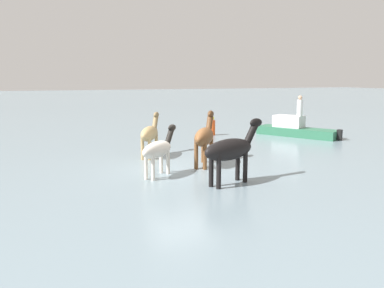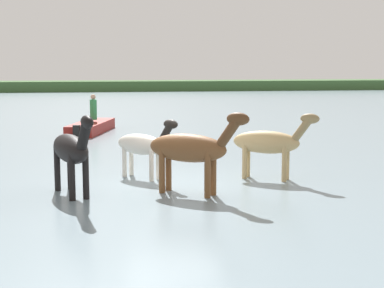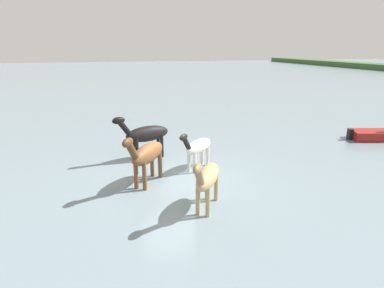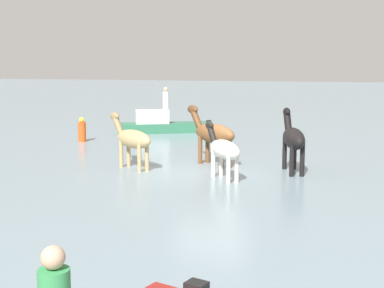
{
  "view_description": "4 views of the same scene",
  "coord_description": "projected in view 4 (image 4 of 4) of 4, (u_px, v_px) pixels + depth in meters",
  "views": [
    {
      "loc": [
        -13.68,
        5.13,
        3.38
      ],
      "look_at": [
        -0.92,
        -0.04,
        1.09
      ],
      "focal_mm": 37.36,
      "sensor_mm": 36.0,
      "label": 1
    },
    {
      "loc": [
        -1.91,
        -14.65,
        3.14
      ],
      "look_at": [
        0.5,
        0.08,
        1.08
      ],
      "focal_mm": 53.88,
      "sensor_mm": 36.0,
      "label": 2
    },
    {
      "loc": [
        11.55,
        -2.45,
        4.83
      ],
      "look_at": [
        -0.94,
        0.96,
        1.01
      ],
      "focal_mm": 31.02,
      "sensor_mm": 36.0,
      "label": 3
    },
    {
      "loc": [
        -5.01,
        16.91,
        3.5
      ],
      "look_at": [
        0.53,
        0.51,
        0.96
      ],
      "focal_mm": 50.34,
      "sensor_mm": 36.0,
      "label": 4
    }
  ],
  "objects": [
    {
      "name": "boat_skiff_near",
      "position": [
        161.0,
        126.0,
        28.31
      ],
      "size": [
        4.79,
        3.4,
        1.34
      ],
      "rotation": [
        0.0,
        0.0,
        0.49
      ],
      "color": "#2D6B4C",
      "rests_on": "ground_plane"
    },
    {
      "name": "ground_plane",
      "position": [
        212.0,
        171.0,
        17.95
      ],
      "size": [
        203.93,
        203.93,
        0.0
      ],
      "primitive_type": "plane",
      "color": "gray"
    },
    {
      "name": "horse_lead",
      "position": [
        213.0,
        134.0,
        18.87
      ],
      "size": [
        2.38,
        1.87,
        2.05
      ],
      "rotation": [
        0.0,
        0.0,
        5.66
      ],
      "color": "brown",
      "rests_on": "ground_plane"
    },
    {
      "name": "buoy_channel_marker",
      "position": [
        82.0,
        131.0,
        24.84
      ],
      "size": [
        0.36,
        0.36,
        1.14
      ],
      "color": "#E54C19",
      "rests_on": "ground_plane"
    },
    {
      "name": "horse_dark_mare",
      "position": [
        293.0,
        138.0,
        17.65
      ],
      "size": [
        1.27,
        2.6,
        2.04
      ],
      "rotation": [
        0.0,
        0.0,
        5.05
      ],
      "color": "black",
      "rests_on": "ground_plane"
    },
    {
      "name": "horse_rear_stallion",
      "position": [
        132.0,
        139.0,
        18.24
      ],
      "size": [
        2.22,
        1.58,
        1.86
      ],
      "rotation": [
        0.0,
        0.0,
        5.73
      ],
      "color": "tan",
      "rests_on": "ground_plane"
    },
    {
      "name": "person_watcher_seated",
      "position": [
        166.0,
        99.0,
        28.03
      ],
      "size": [
        0.32,
        0.32,
        1.19
      ],
      "color": "silver",
      "rests_on": "boat_skiff_near"
    },
    {
      "name": "horse_chestnut_trailing",
      "position": [
        224.0,
        149.0,
        16.53
      ],
      "size": [
        1.73,
        1.85,
        1.71
      ],
      "rotation": [
        0.0,
        0.0,
        5.45
      ],
      "color": "silver",
      "rests_on": "ground_plane"
    }
  ]
}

